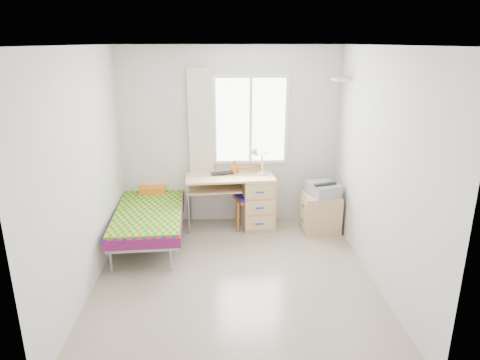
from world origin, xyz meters
name	(u,v)px	position (x,y,z in m)	size (l,w,h in m)	color
floor	(235,277)	(0.00, 0.00, 0.00)	(3.50, 3.50, 0.00)	#BCAD93
ceiling	(234,45)	(0.00, 0.00, 2.60)	(3.50, 3.50, 0.00)	white
wall_back	(230,137)	(0.00, 1.75, 1.30)	(3.20, 3.20, 0.00)	silver
wall_left	(84,174)	(-1.60, 0.00, 1.30)	(3.50, 3.50, 0.00)	silver
wall_right	(380,169)	(1.60, 0.00, 1.30)	(3.50, 3.50, 0.00)	silver
window	(251,120)	(0.30, 1.73, 1.55)	(1.10, 0.04, 1.30)	white
curtain	(201,128)	(-0.42, 1.68, 1.45)	(0.35, 0.05, 1.70)	beige
floating_shelf	(341,79)	(1.49, 1.40, 2.15)	(0.20, 0.32, 0.03)	white
bed	(151,211)	(-1.12, 1.13, 0.40)	(0.99, 1.96, 0.83)	#97999F
desk	(253,199)	(0.32, 1.47, 0.43)	(1.31, 0.67, 0.79)	#D5BA70
chair	(250,193)	(0.28, 1.50, 0.52)	(0.49, 0.49, 0.92)	#92431C
cabinet	(321,213)	(1.29, 1.25, 0.28)	(0.53, 0.47, 0.55)	tan
printer	(323,189)	(1.30, 1.25, 0.65)	(0.48, 0.52, 0.19)	gray
laptop	(223,174)	(-0.12, 1.51, 0.80)	(0.32, 0.21, 0.03)	black
pen_cup	(234,169)	(0.06, 1.60, 0.85)	(0.09, 0.09, 0.11)	orange
task_lamp	(259,159)	(0.39, 1.39, 1.06)	(0.23, 0.33, 0.43)	white
book	(215,189)	(-0.23, 1.46, 0.59)	(0.17, 0.23, 0.02)	gray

